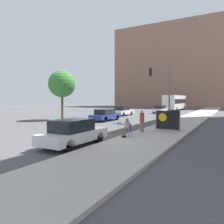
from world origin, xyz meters
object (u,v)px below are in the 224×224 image
object	(u,v)px
traffic_light_pole	(163,84)
protest_banner	(168,120)
pedestrian_behind	(169,119)
car_on_road_nearest	(105,115)
parked_car_curbside	(74,133)
car_on_road_midblock	(123,111)
street_tree_near_curb	(62,84)
car_on_road_distant	(160,109)
city_bus_on_road	(175,102)
seated_protester	(126,127)
jogger_on_sidewalk	(142,121)

from	to	relation	value
traffic_light_pole	protest_banner	bearing A→B (deg)	-70.80
pedestrian_behind	car_on_road_nearest	size ratio (longest dim) A/B	0.35
parked_car_curbside	car_on_road_midblock	xyz separation A→B (m)	(-7.23, 20.70, 0.01)
street_tree_near_curb	traffic_light_pole	bearing A→B (deg)	14.59
car_on_road_distant	city_bus_on_road	distance (m)	9.75
city_bus_on_road	street_tree_near_curb	world-z (taller)	street_tree_near_curb
city_bus_on_road	street_tree_near_curb	xyz separation A→B (m)	(-7.32, -27.80, 2.49)
seated_protester	city_bus_on_road	size ratio (longest dim) A/B	0.10
jogger_on_sidewalk	traffic_light_pole	world-z (taller)	traffic_light_pole
car_on_road_nearest	car_on_road_distant	world-z (taller)	car_on_road_distant
car_on_road_nearest	street_tree_near_curb	xyz separation A→B (m)	(-5.32, -1.47, 3.70)
car_on_road_midblock	street_tree_near_curb	bearing A→B (deg)	-110.38
city_bus_on_road	car_on_road_nearest	bearing A→B (deg)	-94.35
parked_car_curbside	car_on_road_distant	xyz separation A→B (m)	(-3.89, 29.25, -0.03)
seated_protester	car_on_road_midblock	xyz separation A→B (m)	(-8.89, 17.45, -0.05)
seated_protester	city_bus_on_road	world-z (taller)	city_bus_on_road
jogger_on_sidewalk	car_on_road_midblock	xyz separation A→B (m)	(-9.06, 15.15, -0.23)
traffic_light_pole	car_on_road_midblock	distance (m)	10.96
jogger_on_sidewalk	car_on_road_distant	world-z (taller)	jogger_on_sidewalk
protest_banner	city_bus_on_road	bearing A→B (deg)	102.01
car_on_road_nearest	traffic_light_pole	bearing A→B (deg)	13.86
pedestrian_behind	parked_car_curbside	bearing A→B (deg)	-33.95
car_on_road_nearest	car_on_road_midblock	world-z (taller)	car_on_road_midblock
traffic_light_pole	city_bus_on_road	size ratio (longest dim) A/B	0.52
protest_banner	street_tree_near_curb	size ratio (longest dim) A/B	0.31
car_on_road_nearest	city_bus_on_road	bearing A→B (deg)	85.65
car_on_road_nearest	car_on_road_midblock	size ratio (longest dim) A/B	1.01
seated_protester	city_bus_on_road	distance (m)	36.05
seated_protester	car_on_road_nearest	world-z (taller)	car_on_road_nearest
seated_protester	protest_banner	bearing A→B (deg)	58.81
pedestrian_behind	parked_car_curbside	world-z (taller)	pedestrian_behind
city_bus_on_road	traffic_light_pole	bearing A→B (deg)	-80.13
city_bus_on_road	street_tree_near_curb	distance (m)	28.85
traffic_light_pole	car_on_road_distant	xyz separation A→B (m)	(-4.74, 15.10, -3.49)
jogger_on_sidewalk	pedestrian_behind	distance (m)	3.00
street_tree_near_curb	parked_car_curbside	bearing A→B (deg)	-45.87
jogger_on_sidewalk	car_on_road_nearest	size ratio (longest dim) A/B	0.35
traffic_light_pole	car_on_road_distant	bearing A→B (deg)	107.42
pedestrian_behind	car_on_road_nearest	xyz separation A→B (m)	(-8.55, 4.31, -0.28)
protest_banner	car_on_road_midblock	bearing A→B (deg)	127.72
car_on_road_distant	jogger_on_sidewalk	bearing A→B (deg)	-76.42
protest_banner	traffic_light_pole	bearing A→B (deg)	109.20
jogger_on_sidewalk	car_on_road_midblock	size ratio (longest dim) A/B	0.35
seated_protester	street_tree_near_curb	size ratio (longest dim) A/B	0.20
pedestrian_behind	car_on_road_midblock	distance (m)	16.14
pedestrian_behind	protest_banner	distance (m)	1.22
jogger_on_sidewalk	traffic_light_pole	xyz separation A→B (m)	(-0.99, 8.60, 3.22)
car_on_road_nearest	car_on_road_midblock	distance (m)	8.30
pedestrian_behind	car_on_road_nearest	world-z (taller)	pedestrian_behind
parked_car_curbside	street_tree_near_curb	distance (m)	15.92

